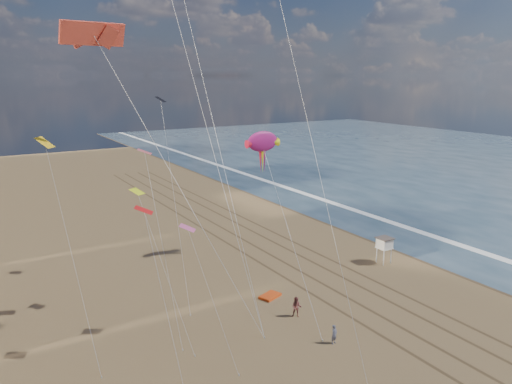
# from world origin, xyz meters

# --- Properties ---
(wet_sand) EXTENTS (260.00, 260.00, 0.00)m
(wet_sand) POSITION_xyz_m (19.00, 40.00, 0.00)
(wet_sand) COLOR #42301E
(wet_sand) RESTS_ON ground
(foam) EXTENTS (260.00, 260.00, 0.00)m
(foam) POSITION_xyz_m (23.20, 40.00, 0.00)
(foam) COLOR white
(foam) RESTS_ON ground
(tracks) EXTENTS (7.68, 120.00, 0.01)m
(tracks) POSITION_xyz_m (2.55, 30.00, 0.01)
(tracks) COLOR brown
(tracks) RESTS_ON ground
(lifeguard_stand) EXTENTS (1.64, 1.64, 2.96)m
(lifeguard_stand) POSITION_xyz_m (10.67, 23.53, 2.28)
(lifeguard_stand) COLOR silver
(lifeguard_stand) RESTS_ON ground
(grounded_kite) EXTENTS (2.34, 1.92, 0.23)m
(grounded_kite) POSITION_xyz_m (-5.02, 22.59, 0.11)
(grounded_kite) COLOR #EB4713
(grounded_kite) RESTS_ON ground
(show_kite) EXTENTS (5.15, 9.97, 23.51)m
(show_kite) POSITION_xyz_m (0.28, 32.58, 13.31)
(show_kite) COLOR #9F186D
(show_kite) RESTS_ON ground
(kite_flyer_a) EXTENTS (0.64, 0.50, 1.56)m
(kite_flyer_a) POSITION_xyz_m (-5.26, 12.93, 0.78)
(kite_flyer_a) COLOR slate
(kite_flyer_a) RESTS_ON ground
(kite_flyer_b) EXTENTS (1.12, 1.10, 1.82)m
(kite_flyer_b) POSITION_xyz_m (-5.19, 18.06, 0.91)
(kite_flyer_b) COLOR #914D49
(kite_flyer_b) RESTS_ON ground
(small_kites) EXTENTS (15.97, 17.83, 17.91)m
(small_kites) POSITION_xyz_m (-15.24, 23.02, 16.04)
(small_kites) COLOR #D95494
(small_kites) RESTS_ON ground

